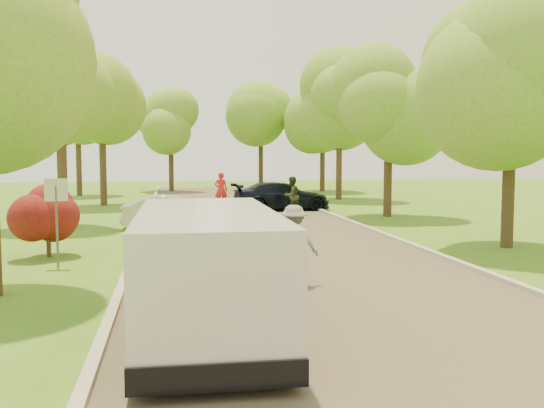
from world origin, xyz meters
TOP-DOWN VIEW (x-y plane):
  - ground at (0.00, 0.00)m, footprint 100.00×100.00m
  - road at (0.00, 8.00)m, footprint 8.00×60.00m
  - curb_left at (-4.05, 8.00)m, footprint 0.18×60.00m
  - curb_right at (4.05, 8.00)m, footprint 0.18×60.00m
  - street_sign at (-5.80, 4.00)m, footprint 0.55×0.06m
  - red_shrub at (-6.30, 5.50)m, footprint 1.70×1.70m
  - tree_l_midb at (-6.81, 12.00)m, footprint 4.30×4.20m
  - tree_l_far at (-6.39, 22.00)m, footprint 4.92×4.80m
  - tree_r_mida at (7.02, 5.00)m, footprint 5.13×5.00m
  - tree_r_midb at (6.60, 14.00)m, footprint 4.51×4.40m
  - tree_r_far at (7.23, 24.00)m, footprint 5.33×5.20m
  - tree_bg_a at (-8.78, 30.00)m, footprint 5.12×5.00m
  - tree_bg_b at (8.22, 32.00)m, footprint 5.12×5.00m
  - tree_bg_c at (-2.79, 34.00)m, footprint 4.92×4.80m
  - tree_bg_d at (4.22, 36.00)m, footprint 5.12×5.00m
  - minivan at (-2.50, -2.31)m, footprint 2.10×5.20m
  - silver_sedan at (-2.97, 11.29)m, footprint 3.78×1.43m
  - dark_sedan at (2.30, 17.61)m, footprint 4.93×2.36m
  - longboard at (-0.47, 1.01)m, footprint 0.44×0.85m
  - skateboarder at (-0.47, 1.01)m, footprint 1.15×0.84m
  - person_striped at (-0.51, 19.51)m, footprint 0.74×0.56m
  - person_olive at (2.38, 15.48)m, footprint 1.07×1.03m

SIDE VIEW (x-z plane):
  - ground at x=0.00m, z-range 0.00..0.00m
  - road at x=0.00m, z-range 0.00..0.01m
  - curb_left at x=-4.05m, z-range 0.00..0.12m
  - curb_right at x=4.05m, z-range 0.00..0.12m
  - longboard at x=-0.47m, z-range 0.04..0.14m
  - silver_sedan at x=-2.97m, z-range 0.00..1.23m
  - dark_sedan at x=2.30m, z-range 0.00..1.39m
  - person_olive at x=2.38m, z-range 0.00..1.75m
  - skateboarder at x=-0.47m, z-range 0.10..1.70m
  - person_striped at x=-0.51m, z-range 0.00..1.83m
  - minivan at x=-2.50m, z-range 0.05..1.98m
  - red_shrub at x=-6.30m, z-range 0.12..2.07m
  - street_sign at x=-5.80m, z-range 0.48..2.65m
  - tree_l_midb at x=-6.81m, z-range 1.28..7.89m
  - tree_r_midb at x=6.60m, z-range 1.38..8.38m
  - tree_bg_c at x=-2.79m, z-range 1.35..8.69m
  - tree_bg_a at x=-8.78m, z-range 1.45..9.18m
  - tree_bg_d at x=4.22m, z-range 1.45..9.18m
  - tree_l_far at x=-6.39m, z-range 1.57..9.36m
  - tree_r_mida at x=7.02m, z-range 1.56..9.51m
  - tree_bg_b at x=8.22m, z-range 1.56..9.51m
  - tree_r_far at x=7.23m, z-range 1.66..10.00m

